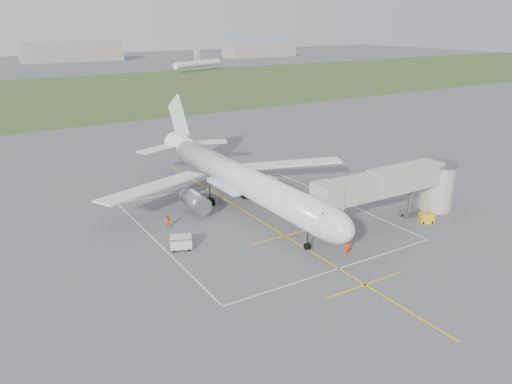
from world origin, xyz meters
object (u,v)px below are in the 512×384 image
gpu_unit (426,218)px  ramp_worker_nose (348,247)px  baggage_cart (181,243)px  ramp_worker_wing (168,221)px  airliner (240,179)px  jet_bridge (401,185)px

gpu_unit → ramp_worker_nose: ramp_worker_nose is taller
baggage_cart → ramp_worker_nose: size_ratio=1.46×
ramp_worker_nose → ramp_worker_wing: (-14.11, 18.11, -0.11)m
airliner → baggage_cart: airliner is taller
jet_bridge → ramp_worker_wing: jet_bridge is taller
baggage_cart → jet_bridge: bearing=7.2°
jet_bridge → gpu_unit: 5.46m
jet_bridge → ramp_worker_nose: jet_bridge is taller
gpu_unit → ramp_worker_wing: ramp_worker_wing is taller
airliner → gpu_unit: size_ratio=22.16×
ramp_worker_wing → ramp_worker_nose: bearing=153.5°
jet_bridge → gpu_unit: (2.37, -2.74, -4.08)m
jet_bridge → baggage_cart: bearing=166.7°
jet_bridge → gpu_unit: size_ratio=11.09×
ramp_worker_nose → ramp_worker_wing: ramp_worker_nose is taller
baggage_cart → ramp_worker_wing: size_ratio=1.65×
baggage_cart → ramp_worker_wing: bearing=100.6°
ramp_worker_nose → ramp_worker_wing: 22.96m
gpu_unit → ramp_worker_wing: size_ratio=1.25×
jet_bridge → baggage_cart: 29.12m
airliner → ramp_worker_wing: 11.73m
airliner → baggage_cart: (-12.37, -7.63, -3.53)m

